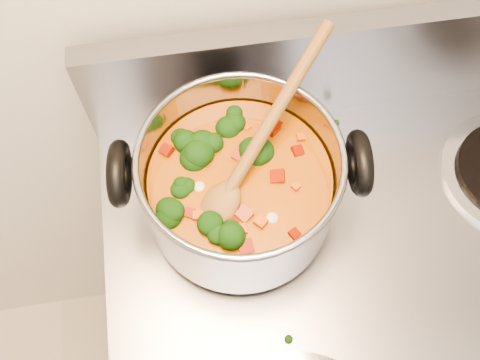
# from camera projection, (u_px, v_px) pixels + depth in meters

# --- Properties ---
(electric_range) EXTENTS (0.74, 0.67, 1.08)m
(electric_range) POSITION_uv_depth(u_px,v_px,m) (348.00, 357.00, 1.05)
(electric_range) COLOR gray
(electric_range) RESTS_ON ground
(stockpot) EXTENTS (0.29, 0.23, 0.14)m
(stockpot) POSITION_uv_depth(u_px,v_px,m) (239.00, 186.00, 0.63)
(stockpot) COLOR #9999A0
(stockpot) RESTS_ON electric_range
(wooden_spoon) EXTENTS (0.20, 0.22, 0.11)m
(wooden_spoon) POSITION_uv_depth(u_px,v_px,m) (247.00, 160.00, 0.60)
(wooden_spoon) COLOR brown
(wooden_spoon) RESTS_ON stockpot
(cooktop_crumbs) EXTENTS (0.04, 0.19, 0.01)m
(cooktop_crumbs) POSITION_uv_depth(u_px,v_px,m) (142.00, 206.00, 0.69)
(cooktop_crumbs) COLOR black
(cooktop_crumbs) RESTS_ON electric_range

